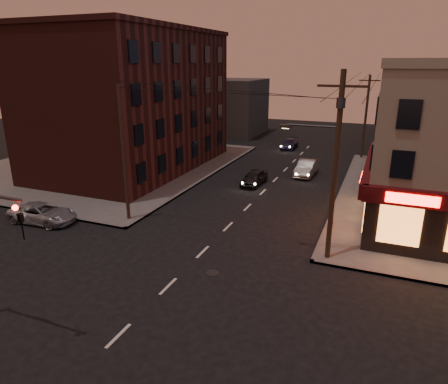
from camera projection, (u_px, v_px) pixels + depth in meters
The scene contains 14 objects.
ground at pixel (168, 286), 19.54m from camera, with size 120.00×120.00×0.00m, color black.
sidewalk_nw at pixel (109, 164), 42.68m from camera, with size 24.00×28.00×0.15m, color #514F4C.
brick_apartment at pixel (133, 102), 39.37m from camera, with size 12.00×20.00×13.00m, color #421915.
bg_building_ne_a at pixel (432, 124), 46.90m from camera, with size 10.00×12.00×7.00m, color #3F3D3A.
bg_building_nw at pixel (231, 107), 59.92m from camera, with size 9.00×10.00×8.00m, color #3F3D3A.
bg_building_ne_b at pixel (409, 114), 60.10m from camera, with size 8.00×8.00×6.00m, color #3F3D3A.
utility_pole_main at pixel (334, 158), 20.46m from camera, with size 4.20×0.44×10.00m.
utility_pole_far at pixel (366, 117), 43.83m from camera, with size 0.26×0.26×9.00m, color #382619.
utility_pole_west at pixel (124, 155), 26.24m from camera, with size 0.24×0.24×9.00m, color #382619.
suv_cross at pixel (43, 213), 27.15m from camera, with size 2.16×4.69×1.30m, color gray.
sedan_near at pixel (254, 178), 35.44m from camera, with size 1.55×3.85×1.31m, color black.
sedan_mid at pixel (306, 168), 38.37m from camera, with size 1.54×4.42×1.46m, color gray.
sedan_far at pixel (290, 144), 50.20m from camera, with size 1.66×4.08×1.18m, color #1B1B36.
fire_hydrant at pixel (331, 222), 25.91m from camera, with size 0.33×0.33×0.73m.
Camera 1 is at (8.98, -14.83, 10.49)m, focal length 32.00 mm.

